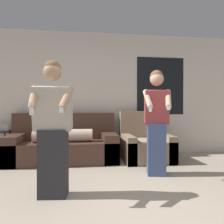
{
  "coord_description": "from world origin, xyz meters",
  "views": [
    {
      "loc": [
        -0.47,
        -1.98,
        1.03
      ],
      "look_at": [
        -0.07,
        0.97,
        0.99
      ],
      "focal_mm": 35.0,
      "sensor_mm": 36.0,
      "label": 1
    }
  ],
  "objects_px": {
    "couch": "(64,145)",
    "person_right": "(156,121)",
    "person_left": "(53,129)",
    "armchair": "(145,145)"
  },
  "relations": [
    {
      "from": "armchair",
      "to": "person_right",
      "type": "xyz_separation_m",
      "value": [
        -0.12,
        -1.02,
        0.53
      ]
    },
    {
      "from": "person_left",
      "to": "person_right",
      "type": "relative_size",
      "value": 0.98
    },
    {
      "from": "couch",
      "to": "person_left",
      "type": "bearing_deg",
      "value": -89.16
    },
    {
      "from": "armchair",
      "to": "person_left",
      "type": "height_order",
      "value": "person_left"
    },
    {
      "from": "couch",
      "to": "person_left",
      "type": "height_order",
      "value": "person_left"
    },
    {
      "from": "armchair",
      "to": "person_right",
      "type": "distance_m",
      "value": 1.16
    },
    {
      "from": "couch",
      "to": "person_right",
      "type": "distance_m",
      "value": 1.95
    },
    {
      "from": "armchair",
      "to": "person_right",
      "type": "relative_size",
      "value": 0.6
    },
    {
      "from": "couch",
      "to": "person_right",
      "type": "xyz_separation_m",
      "value": [
        1.5,
        -1.12,
        0.52
      ]
    },
    {
      "from": "person_right",
      "to": "armchair",
      "type": "bearing_deg",
      "value": 83.06
    }
  ]
}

